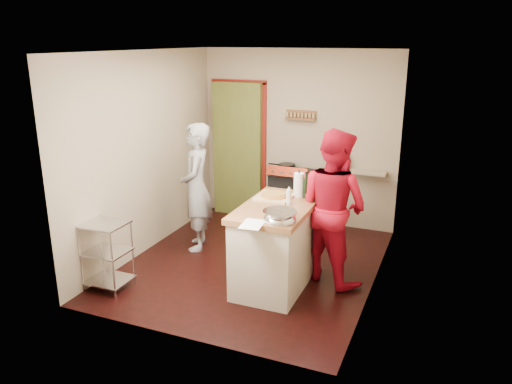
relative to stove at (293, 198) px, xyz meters
The scene contains 10 objects.
floor 1.49m from the stove, 91.94° to the right, with size 3.50×3.50×0.00m, color black.
back_wall 1.03m from the stove, 152.49° to the left, with size 3.00×0.44×2.60m.
left_wall 2.27m from the stove, 137.40° to the right, with size 0.04×3.50×2.60m, color gray.
right_wall 2.20m from the stove, 44.44° to the right, with size 0.04×3.50×2.60m, color gray.
ceiling 2.59m from the stove, 91.94° to the right, with size 3.00×3.50×0.02m, color white.
stove is the anchor object (origin of this frame).
wire_shelving 2.94m from the stove, 116.85° to the right, with size 0.48×0.40×0.80m.
island 1.85m from the stove, 77.26° to the right, with size 0.76×1.44×1.27m.
person_stripe 1.59m from the stove, 128.03° to the right, with size 0.62×0.41×1.70m, color #BDBCC2.
person_red 1.77m from the stove, 56.29° to the right, with size 0.87×0.68×1.80m, color #AE0B22.
Camera 1 is at (2.23, -5.31, 2.75)m, focal length 35.00 mm.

